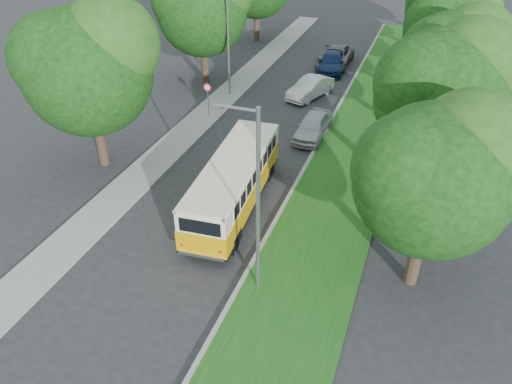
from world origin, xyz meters
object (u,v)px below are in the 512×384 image
(car_blue, at_px, (332,62))
(vintage_bus, at_px, (234,184))
(lamppost_near, at_px, (256,199))
(car_white, at_px, (310,88))
(lamppost_far, at_px, (227,41))
(car_grey, at_px, (335,56))
(car_silver, at_px, (313,126))

(car_blue, bearing_deg, vintage_bus, -97.26)
(lamppost_near, relative_size, vintage_bus, 0.86)
(lamppost_near, xyz_separation_m, car_white, (-3.07, 20.26, -3.65))
(lamppost_far, bearing_deg, vintage_bus, -66.26)
(lamppost_near, height_order, car_grey, lamppost_near)
(lamppost_far, height_order, car_blue, lamppost_far)
(car_white, height_order, car_grey, car_grey)
(vintage_bus, height_order, car_silver, vintage_bus)
(vintage_bus, distance_m, car_grey, 22.95)
(car_blue, height_order, car_grey, car_grey)
(car_silver, relative_size, car_white, 1.01)
(car_silver, distance_m, car_grey, 14.01)
(vintage_bus, relative_size, car_grey, 1.68)
(lamppost_near, xyz_separation_m, lamppost_far, (-8.91, 18.50, -0.25))
(car_white, bearing_deg, lamppost_near, -61.66)
(car_white, bearing_deg, car_silver, -53.83)
(car_white, relative_size, car_blue, 0.87)
(car_silver, distance_m, car_white, 6.51)
(lamppost_near, height_order, lamppost_far, lamppost_near)
(lamppost_far, xyz_separation_m, car_white, (5.84, 1.76, -3.39))
(lamppost_far, relative_size, car_silver, 1.70)
(lamppost_far, distance_m, car_white, 6.98)
(car_grey, bearing_deg, lamppost_far, -123.11)
(lamppost_near, relative_size, lamppost_far, 1.07)
(car_silver, height_order, car_grey, car_grey)
(car_silver, bearing_deg, vintage_bus, -99.55)
(lamppost_far, xyz_separation_m, car_blue, (6.07, 8.01, -3.38))
(lamppost_near, bearing_deg, vintage_bus, 120.70)
(car_blue, bearing_deg, lamppost_near, -90.82)
(car_blue, xyz_separation_m, car_grey, (-0.03, 1.42, 0.04))
(lamppost_far, bearing_deg, car_silver, -30.29)
(lamppost_far, relative_size, car_grey, 1.35)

